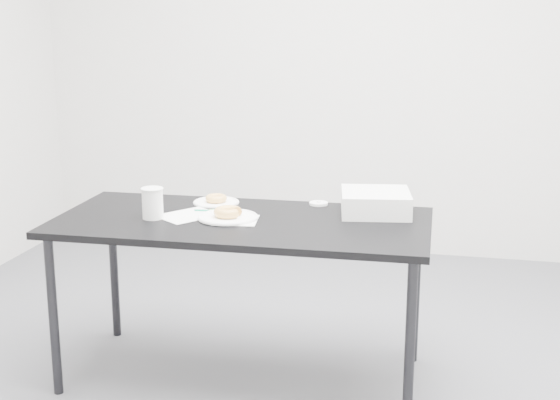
% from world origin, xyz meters
% --- Properties ---
extents(floor, '(4.00, 4.00, 0.00)m').
position_xyz_m(floor, '(0.00, 0.00, 0.00)').
color(floor, '#535459').
rests_on(floor, ground).
extents(wall_back, '(4.00, 0.02, 2.70)m').
position_xyz_m(wall_back, '(0.00, 2.00, 1.35)').
color(wall_back, silver).
rests_on(wall_back, floor).
extents(table, '(1.60, 0.78, 0.72)m').
position_xyz_m(table, '(-0.07, -0.01, 0.67)').
color(table, black).
rests_on(table, floor).
extents(scorecard, '(0.30, 0.31, 0.00)m').
position_xyz_m(scorecard, '(-0.31, 0.00, 0.73)').
color(scorecard, white).
rests_on(scorecard, table).
extents(logo_patch, '(0.05, 0.05, 0.00)m').
position_xyz_m(logo_patch, '(-0.23, 0.09, 0.73)').
color(logo_patch, green).
rests_on(logo_patch, scorecard).
extents(pen, '(0.11, 0.02, 0.01)m').
position_xyz_m(pen, '(-0.25, 0.08, 0.73)').
color(pen, '#0C8D63').
rests_on(pen, scorecard).
extents(napkin, '(0.20, 0.20, 0.00)m').
position_xyz_m(napkin, '(-0.08, -0.03, 0.73)').
color(napkin, white).
rests_on(napkin, table).
extents(plate_near, '(0.26, 0.26, 0.01)m').
position_xyz_m(plate_near, '(-0.12, -0.01, 0.73)').
color(plate_near, white).
rests_on(plate_near, napkin).
extents(donut_near, '(0.12, 0.12, 0.04)m').
position_xyz_m(donut_near, '(-0.12, -0.01, 0.75)').
color(donut_near, gold).
rests_on(donut_near, plate_near).
extents(plate_far, '(0.21, 0.21, 0.01)m').
position_xyz_m(plate_far, '(-0.26, 0.24, 0.73)').
color(plate_far, white).
rests_on(plate_far, table).
extents(donut_far, '(0.12, 0.12, 0.03)m').
position_xyz_m(donut_far, '(-0.26, 0.24, 0.75)').
color(donut_far, gold).
rests_on(donut_far, plate_far).
extents(coffee_cup, '(0.09, 0.09, 0.13)m').
position_xyz_m(coffee_cup, '(-0.44, -0.08, 0.79)').
color(coffee_cup, white).
rests_on(coffee_cup, table).
extents(cup_lid, '(0.08, 0.08, 0.01)m').
position_xyz_m(cup_lid, '(0.21, 0.32, 0.73)').
color(cup_lid, white).
rests_on(cup_lid, table).
extents(bakery_box, '(0.34, 0.34, 0.10)m').
position_xyz_m(bakery_box, '(0.48, 0.22, 0.77)').
color(bakery_box, silver).
rests_on(bakery_box, table).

